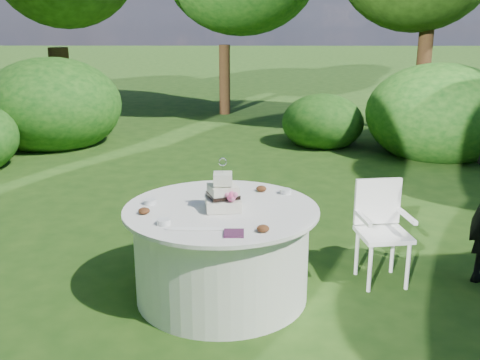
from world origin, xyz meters
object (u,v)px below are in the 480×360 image
Objects in this scene: chair at (381,223)px; table at (222,252)px; napkins at (234,233)px; cake at (223,195)px.

table is at bearing -166.14° from chair.
chair is at bearing 35.82° from napkins.
chair is (1.35, 0.37, -0.37)m from cake.
table is 3.77× the size of cake.
table is at bearing 117.85° from cake.
napkins is 0.34× the size of cake.
chair reaches higher than napkins.
table is (-0.11, 0.57, -0.39)m from napkins.
napkins is at bearing -79.97° from cake.
napkins is 0.16× the size of chair.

